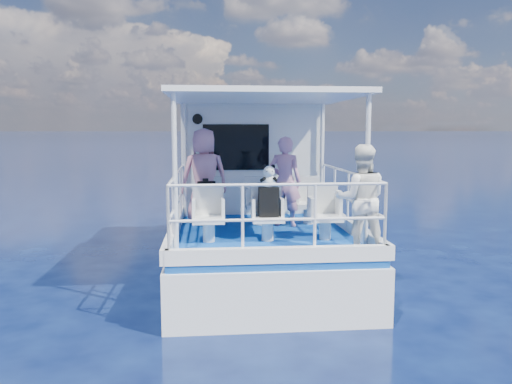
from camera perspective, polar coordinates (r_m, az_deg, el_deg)
ground at (r=9.00m, az=0.48°, el=-9.62°), size 2000.00×2000.00×0.00m
hull at (r=9.96m, az=-0.10°, el=-7.97°), size 3.00×7.00×1.60m
deck at (r=9.77m, az=-0.11°, el=-3.15°), size 2.90×6.90×0.10m
cabin at (r=10.92m, az=-0.73°, el=4.01°), size 2.85×2.00×2.20m
canopy at (r=8.44m, az=0.65°, el=10.85°), size 3.00×3.20×0.08m
canopy_posts at (r=8.39m, az=0.67°, el=3.08°), size 2.77×2.97×2.20m
railings at (r=8.13m, az=0.91°, el=-1.30°), size 2.84×3.59×1.00m
seat_port_fwd at (r=8.90m, az=-5.42°, el=-2.62°), size 0.48×0.46×0.38m
seat_center_fwd at (r=8.94m, az=0.36°, el=-2.54°), size 0.48×0.46×0.38m
seat_stbd_fwd at (r=9.08m, az=6.03°, el=-2.44°), size 0.48×0.46×0.38m
seat_port_aft at (r=7.62m, az=-5.42°, el=-4.27°), size 0.48×0.46×0.38m
seat_center_aft at (r=7.67m, az=1.33°, el=-4.16°), size 0.48×0.46×0.38m
seat_stbd_aft at (r=7.83m, az=7.90°, el=-4.00°), size 0.48×0.46×0.38m
passenger_port_fwd at (r=9.07m, az=-5.92°, el=1.83°), size 0.70×0.54×1.72m
passenger_stbd_fwd at (r=8.76m, az=3.32°, el=1.20°), size 0.67×0.55×1.58m
passenger_stbd_aft at (r=6.99m, az=11.91°, el=-0.79°), size 0.81×0.68×1.50m
backpack_port at (r=8.75m, az=-5.68°, el=-0.16°), size 0.32×0.18×0.41m
backpack_center at (r=7.55m, az=1.46°, el=-1.14°), size 0.30×0.17×0.45m
compact_camera at (r=8.71m, az=-5.80°, el=1.37°), size 0.10×0.06×0.06m
panda at (r=7.49m, az=1.48°, el=1.84°), size 0.22×0.18×0.34m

